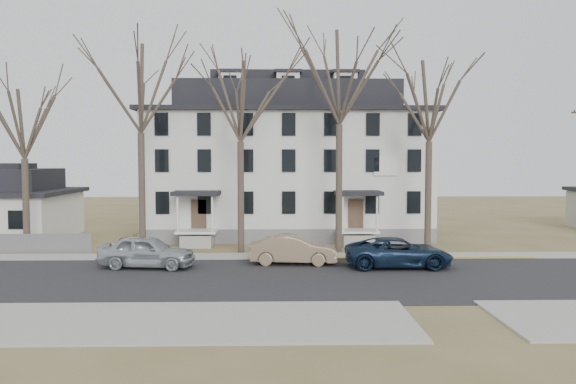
{
  "coord_description": "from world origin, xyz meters",
  "views": [
    {
      "loc": [
        -2.87,
        -24.36,
        5.72
      ],
      "look_at": [
        -2.14,
        9.0,
        3.74
      ],
      "focal_mm": 35.0,
      "sensor_mm": 36.0,
      "label": 1
    }
  ],
  "objects_px": {
    "car_silver": "(147,252)",
    "tree_mid_right": "(430,95)",
    "boarding_house": "(287,163)",
    "car_navy": "(399,253)",
    "tree_center": "(340,70)",
    "car_tan": "(293,250)",
    "bicycle_left": "(130,241)",
    "tree_mid_left": "(240,94)",
    "tree_bungalow": "(24,119)",
    "small_house": "(8,207)",
    "tree_far_left": "(140,82)"
  },
  "relations": [
    {
      "from": "tree_mid_left",
      "to": "tree_bungalow",
      "type": "bearing_deg",
      "value": 180.0
    },
    {
      "from": "tree_far_left",
      "to": "car_silver",
      "type": "bearing_deg",
      "value": -74.29
    },
    {
      "from": "boarding_house",
      "to": "tree_bungalow",
      "type": "distance_m",
      "value": 18.17
    },
    {
      "from": "tree_mid_right",
      "to": "tree_bungalow",
      "type": "bearing_deg",
      "value": 180.0
    },
    {
      "from": "car_tan",
      "to": "bicycle_left",
      "type": "height_order",
      "value": "car_tan"
    },
    {
      "from": "boarding_house",
      "to": "car_tan",
      "type": "relative_size",
      "value": 4.39
    },
    {
      "from": "boarding_house",
      "to": "tree_bungalow",
      "type": "relative_size",
      "value": 1.93
    },
    {
      "from": "tree_mid_left",
      "to": "tree_center",
      "type": "relative_size",
      "value": 0.87
    },
    {
      "from": "boarding_house",
      "to": "car_silver",
      "type": "distance_m",
      "value": 15.86
    },
    {
      "from": "boarding_house",
      "to": "tree_far_left",
      "type": "relative_size",
      "value": 1.52
    },
    {
      "from": "small_house",
      "to": "tree_mid_left",
      "type": "xyz_separation_m",
      "value": [
        17.0,
        -6.2,
        7.35
      ]
    },
    {
      "from": "car_silver",
      "to": "car_tan",
      "type": "distance_m",
      "value": 7.72
    },
    {
      "from": "car_silver",
      "to": "small_house",
      "type": "bearing_deg",
      "value": 54.86
    },
    {
      "from": "small_house",
      "to": "tree_center",
      "type": "distance_m",
      "value": 25.41
    },
    {
      "from": "tree_mid_left",
      "to": "tree_bungalow",
      "type": "xyz_separation_m",
      "value": [
        -13.0,
        0.0,
        -1.48
      ]
    },
    {
      "from": "car_silver",
      "to": "tree_mid_left",
      "type": "bearing_deg",
      "value": -35.56
    },
    {
      "from": "boarding_house",
      "to": "bicycle_left",
      "type": "distance_m",
      "value": 13.01
    },
    {
      "from": "car_silver",
      "to": "car_navy",
      "type": "distance_m",
      "value": 13.17
    },
    {
      "from": "tree_bungalow",
      "to": "car_silver",
      "type": "relative_size",
      "value": 2.17
    },
    {
      "from": "tree_bungalow",
      "to": "car_silver",
      "type": "bearing_deg",
      "value": -30.78
    },
    {
      "from": "small_house",
      "to": "bicycle_left",
      "type": "bearing_deg",
      "value": -23.95
    },
    {
      "from": "tree_center",
      "to": "bicycle_left",
      "type": "bearing_deg",
      "value": 171.95
    },
    {
      "from": "tree_mid_right",
      "to": "small_house",
      "type": "bearing_deg",
      "value": 167.73
    },
    {
      "from": "boarding_house",
      "to": "car_tan",
      "type": "xyz_separation_m",
      "value": [
        0.08,
        -12.29,
        -4.6
      ]
    },
    {
      "from": "tree_mid_right",
      "to": "car_navy",
      "type": "distance_m",
      "value": 10.63
    },
    {
      "from": "tree_center",
      "to": "car_navy",
      "type": "xyz_separation_m",
      "value": [
        2.58,
        -5.14,
        -10.31
      ]
    },
    {
      "from": "tree_mid_right",
      "to": "tree_mid_left",
      "type": "bearing_deg",
      "value": 180.0
    },
    {
      "from": "tree_mid_left",
      "to": "tree_mid_right",
      "type": "bearing_deg",
      "value": 0.0
    },
    {
      "from": "small_house",
      "to": "tree_mid_left",
      "type": "distance_m",
      "value": 19.53
    },
    {
      "from": "boarding_house",
      "to": "tree_mid_left",
      "type": "xyz_separation_m",
      "value": [
        -3.0,
        -8.15,
        4.22
      ]
    },
    {
      "from": "tree_mid_right",
      "to": "car_silver",
      "type": "distance_m",
      "value": 18.99
    },
    {
      "from": "boarding_house",
      "to": "car_navy",
      "type": "xyz_separation_m",
      "value": [
        5.58,
        -13.3,
        -4.6
      ]
    },
    {
      "from": "tree_mid_left",
      "to": "car_navy",
      "type": "height_order",
      "value": "tree_mid_left"
    },
    {
      "from": "bicycle_left",
      "to": "tree_mid_left",
      "type": "bearing_deg",
      "value": -83.64
    },
    {
      "from": "car_silver",
      "to": "bicycle_left",
      "type": "xyz_separation_m",
      "value": [
        -2.68,
        6.89,
        -0.4
      ]
    },
    {
      "from": "tree_bungalow",
      "to": "car_navy",
      "type": "distance_m",
      "value": 23.37
    },
    {
      "from": "tree_mid_left",
      "to": "tree_center",
      "type": "height_order",
      "value": "tree_center"
    },
    {
      "from": "tree_far_left",
      "to": "tree_mid_left",
      "type": "height_order",
      "value": "tree_far_left"
    },
    {
      "from": "car_silver",
      "to": "car_tan",
      "type": "relative_size",
      "value": 1.05
    },
    {
      "from": "tree_mid_left",
      "to": "tree_bungalow",
      "type": "relative_size",
      "value": 1.18
    },
    {
      "from": "car_silver",
      "to": "car_navy",
      "type": "relative_size",
      "value": 0.89
    },
    {
      "from": "tree_center",
      "to": "car_navy",
      "type": "relative_size",
      "value": 2.63
    },
    {
      "from": "tree_center",
      "to": "bicycle_left",
      "type": "relative_size",
      "value": 8.69
    },
    {
      "from": "tree_far_left",
      "to": "bicycle_left",
      "type": "distance_m",
      "value": 10.16
    },
    {
      "from": "tree_center",
      "to": "tree_mid_right",
      "type": "distance_m",
      "value": 5.7
    },
    {
      "from": "tree_far_left",
      "to": "tree_bungalow",
      "type": "distance_m",
      "value": 7.34
    },
    {
      "from": "car_silver",
      "to": "tree_far_left",
      "type": "bearing_deg",
      "value": 22.65
    },
    {
      "from": "boarding_house",
      "to": "tree_mid_left",
      "type": "height_order",
      "value": "tree_mid_left"
    },
    {
      "from": "tree_far_left",
      "to": "tree_mid_right",
      "type": "relative_size",
      "value": 1.08
    },
    {
      "from": "car_silver",
      "to": "tree_mid_right",
      "type": "bearing_deg",
      "value": -65.77
    }
  ]
}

